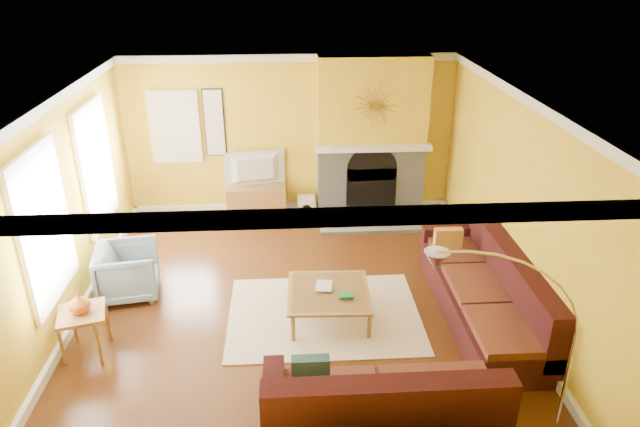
{
  "coord_description": "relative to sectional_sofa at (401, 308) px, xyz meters",
  "views": [
    {
      "loc": [
        -0.07,
        -6.28,
        4.21
      ],
      "look_at": [
        0.34,
        0.4,
        1.1
      ],
      "focal_mm": 32.0,
      "sensor_mm": 36.0,
      "label": 1
    }
  ],
  "objects": [
    {
      "name": "wall_right",
      "position": [
        1.56,
        0.85,
        0.9
      ],
      "size": [
        0.02,
        6.0,
        2.7
      ],
      "primitive_type": "cube",
      "color": "yellow",
      "rests_on": "ground"
    },
    {
      "name": "window_left_far",
      "position": [
        -3.92,
        0.25,
        1.05
      ],
      "size": [
        0.06,
        1.22,
        1.72
      ],
      "primitive_type": "cube",
      "color": "white",
      "rests_on": "wall_left"
    },
    {
      "name": "baseboard",
      "position": [
        -1.2,
        0.85,
        -0.39
      ],
      "size": [
        5.5,
        6.0,
        0.12
      ],
      "primitive_type": null,
      "color": "white",
      "rests_on": "floor"
    },
    {
      "name": "book",
      "position": [
        -0.95,
        0.6,
        -0.04
      ],
      "size": [
        0.23,
        0.29,
        0.03
      ],
      "primitive_type": "imported",
      "rotation": [
        0.0,
        0.0,
        -0.12
      ],
      "color": "white",
      "rests_on": "coffee_table"
    },
    {
      "name": "wall_left",
      "position": [
        -3.96,
        0.85,
        0.9
      ],
      "size": [
        0.02,
        6.0,
        2.7
      ],
      "primitive_type": "cube",
      "color": "yellow",
      "rests_on": "ground"
    },
    {
      "name": "wall_front",
      "position": [
        -1.2,
        -2.16,
        0.9
      ],
      "size": [
        5.5,
        0.02,
        2.7
      ],
      "primitive_type": "cube",
      "color": "yellow",
      "rests_on": "ground"
    },
    {
      "name": "sectional_sofa",
      "position": [
        0.0,
        0.0,
        0.0
      ],
      "size": [
        3.1,
        3.7,
        0.9
      ],
      "primitive_type": null,
      "color": "#361113",
      "rests_on": "floor"
    },
    {
      "name": "wall_back",
      "position": [
        -1.2,
        3.86,
        0.9
      ],
      "size": [
        5.5,
        0.02,
        2.7
      ],
      "primitive_type": "cube",
      "color": "yellow",
      "rests_on": "ground"
    },
    {
      "name": "window_left_near",
      "position": [
        -3.92,
        2.15,
        1.05
      ],
      "size": [
        0.06,
        1.22,
        1.72
      ],
      "primitive_type": "cube",
      "color": "white",
      "rests_on": "wall_left"
    },
    {
      "name": "media_console",
      "position": [
        -1.8,
        3.6,
        -0.17
      ],
      "size": [
        1.0,
        0.45,
        0.55
      ],
      "primitive_type": "cube",
      "color": "olive",
      "rests_on": "floor"
    },
    {
      "name": "ceiling",
      "position": [
        -1.2,
        0.85,
        2.26
      ],
      "size": [
        5.5,
        6.0,
        0.02
      ],
      "primitive_type": "cube",
      "color": "white",
      "rests_on": "ground"
    },
    {
      "name": "arc_lamp",
      "position": [
        0.52,
        -1.7,
        0.61
      ],
      "size": [
        1.35,
        0.36,
        2.12
      ],
      "primitive_type": null,
      "color": "silver",
      "rests_on": "floor"
    },
    {
      "name": "armchair",
      "position": [
        -3.4,
        1.2,
        -0.1
      ],
      "size": [
        0.88,
        0.87,
        0.71
      ],
      "primitive_type": "imported",
      "rotation": [
        0.0,
        0.0,
        1.72
      ],
      "color": "gray",
      "rests_on": "floor"
    },
    {
      "name": "floor",
      "position": [
        -1.2,
        0.85,
        -0.46
      ],
      "size": [
        5.5,
        6.0,
        0.02
      ],
      "primitive_type": "cube",
      "color": "#603114",
      "rests_on": "ground"
    },
    {
      "name": "tv",
      "position": [
        -1.8,
        3.6,
        0.39
      ],
      "size": [
        1.03,
        0.33,
        0.59
      ],
      "primitive_type": "imported",
      "rotation": [
        0.0,
        0.0,
        3.33
      ],
      "color": "black",
      "rests_on": "media_console"
    },
    {
      "name": "rug",
      "position": [
        -0.85,
        0.55,
        -0.44
      ],
      "size": [
        2.4,
        1.8,
        0.02
      ],
      "primitive_type": "cube",
      "color": "beige",
      "rests_on": "floor"
    },
    {
      "name": "coffee_table",
      "position": [
        -0.8,
        0.5,
        -0.25
      ],
      "size": [
        1.04,
        1.04,
        0.4
      ],
      "primitive_type": null,
      "rotation": [
        0.0,
        0.0,
        -0.04
      ],
      "color": "white",
      "rests_on": "floor"
    },
    {
      "name": "side_table",
      "position": [
        -3.6,
        0.0,
        -0.17
      ],
      "size": [
        0.61,
        0.61,
        0.55
      ],
      "primitive_type": null,
      "rotation": [
        0.0,
        0.0,
        0.26
      ],
      "color": "olive",
      "rests_on": "floor"
    },
    {
      "name": "wall_art",
      "position": [
        -2.45,
        3.82,
        1.15
      ],
      "size": [
        0.34,
        0.04,
        1.14
      ],
      "primitive_type": "cube",
      "color": "white",
      "rests_on": "wall_back"
    },
    {
      "name": "subwoofer",
      "position": [
        -0.95,
        3.63,
        -0.3
      ],
      "size": [
        0.3,
        0.3,
        0.3
      ],
      "primitive_type": "cube",
      "color": "white",
      "rests_on": "floor"
    },
    {
      "name": "hearth",
      "position": [
        0.15,
        3.1,
        -0.42
      ],
      "size": [
        1.8,
        0.7,
        0.06
      ],
      "primitive_type": "cube",
      "color": "gray",
      "rests_on": "floor"
    },
    {
      "name": "window_back",
      "position": [
        -3.1,
        3.81,
        1.1
      ],
      "size": [
        0.82,
        0.06,
        1.22
      ],
      "primitive_type": "cube",
      "color": "white",
      "rests_on": "wall_back"
    },
    {
      "name": "crown_molding",
      "position": [
        -1.2,
        0.85,
        2.19
      ],
      "size": [
        5.5,
        6.0,
        0.12
      ],
      "primitive_type": null,
      "color": "white",
      "rests_on": "ceiling"
    },
    {
      "name": "fireplace",
      "position": [
        0.15,
        3.65,
        0.9
      ],
      "size": [
        1.8,
        0.4,
        2.7
      ],
      "primitive_type": null,
      "color": "gray",
      "rests_on": "floor"
    },
    {
      "name": "sunburst",
      "position": [
        0.15,
        3.42,
        1.5
      ],
      "size": [
        0.7,
        0.04,
        0.7
      ],
      "primitive_type": null,
      "color": "olive",
      "rests_on": "fireplace"
    },
    {
      "name": "vase",
      "position": [
        -3.6,
        0.0,
        0.22
      ],
      "size": [
        0.28,
        0.28,
        0.25
      ],
      "primitive_type": "imported",
      "rotation": [
        0.0,
        0.0,
        0.2
      ],
      "color": "#CB601B",
      "rests_on": "side_table"
    },
    {
      "name": "mantel",
      "position": [
        0.15,
        3.41,
        0.8
      ],
      "size": [
        1.92,
        0.22,
        0.08
      ],
      "primitive_type": "cube",
      "color": "white",
      "rests_on": "fireplace"
    }
  ]
}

